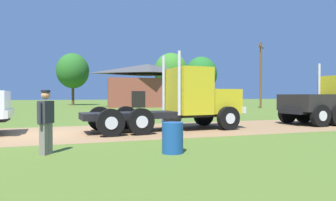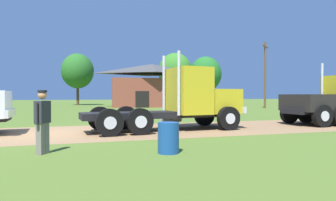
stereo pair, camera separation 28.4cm
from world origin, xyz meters
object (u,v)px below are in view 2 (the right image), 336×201
(visitor_walking_mid, at_px, (43,119))
(steel_barrel, at_px, (168,138))
(truck_foreground_white, at_px, (187,101))
(shed_building, at_px, (152,86))
(utility_pole_near, at_px, (265,73))

(visitor_walking_mid, xyz_separation_m, steel_barrel, (3.37, -0.91, -0.53))
(truck_foreground_white, distance_m, shed_building, 28.06)
(visitor_walking_mid, bearing_deg, utility_pole_near, 44.21)
(visitor_walking_mid, distance_m, utility_pole_near, 33.07)
(truck_foreground_white, bearing_deg, utility_pole_near, 46.38)
(truck_foreground_white, relative_size, utility_pole_near, 0.92)
(shed_building, xyz_separation_m, utility_pole_near, (12.54, -9.04, 1.49))
(steel_barrel, xyz_separation_m, shed_building, (7.66, 32.88, 2.53))
(utility_pole_near, bearing_deg, visitor_walking_mid, -135.79)
(truck_foreground_white, height_order, utility_pole_near, utility_pole_near)
(truck_foreground_white, distance_m, steel_barrel, 5.99)
(visitor_walking_mid, bearing_deg, shed_building, 70.96)
(steel_barrel, bearing_deg, truck_foreground_white, 64.30)
(visitor_walking_mid, distance_m, steel_barrel, 3.53)
(steel_barrel, xyz_separation_m, utility_pole_near, (20.20, 23.84, 4.02))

